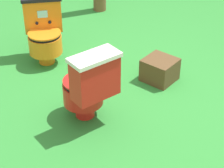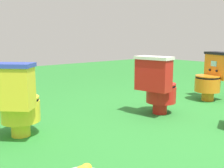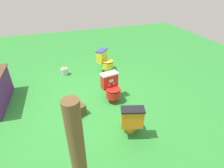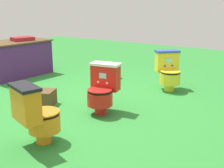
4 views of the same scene
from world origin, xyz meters
TOP-DOWN VIEW (x-y plane):
  - ground at (0.00, 0.00)m, footprint 14.00×14.00m
  - toilet_orange at (-1.25, -0.72)m, footprint 0.59×0.53m
  - toilet_red at (-0.01, -0.74)m, footprint 0.56×0.49m
  - small_crate at (-0.29, 0.20)m, footprint 0.42×0.41m

SIDE VIEW (x-z plane):
  - ground at x=0.00m, z-range 0.00..0.00m
  - small_crate at x=-0.29m, z-range 0.00..0.25m
  - toilet_orange at x=-1.25m, z-range 0.01..0.73m
  - toilet_red at x=-0.01m, z-range 0.01..0.73m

